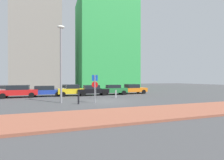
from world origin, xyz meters
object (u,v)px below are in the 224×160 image
Objects in this scene: parked_car_green at (113,89)px; parking_meter at (96,91)px; parked_car_yellow at (73,90)px; traffic_bollard_near at (116,94)px; parked_car_blue at (46,91)px; parked_car_black at (92,90)px; parked_car_orange at (132,89)px; street_lamp at (61,58)px; parked_car_red at (19,91)px; traffic_bollard_mid at (79,98)px; parking_sign_post at (95,85)px.

parking_meter is at bearing -132.49° from parked_car_green.
traffic_bollard_near is (4.72, -4.28, -0.31)m from parked_car_yellow.
parked_car_yellow is 0.98× the size of parked_car_green.
parked_car_blue is at bearing 175.84° from parked_car_yellow.
parked_car_orange is (6.45, 0.53, 0.01)m from parked_car_black.
street_lamp reaches higher than parked_car_green.
parked_car_red is 1.00× the size of parked_car_orange.
parked_car_orange is 6.30m from traffic_bollard_near.
street_lamp reaches higher than parked_car_blue.
parked_car_green is at bearing 40.44° from street_lamp.
parked_car_yellow is 5.83m from parked_car_green.
parked_car_black reaches higher than parked_car_blue.
parked_car_green is (5.83, -0.23, -0.02)m from parked_car_yellow.
parked_car_blue is 9.38m from traffic_bollard_near.
parked_car_black is at bearing 117.35° from traffic_bollard_near.
parked_car_green is at bearing -2.30° from parked_car_yellow.
parked_car_red is 4.77× the size of traffic_bollard_near.
parked_car_red is 1.15× the size of parked_car_yellow.
parked_car_black is 3.84m from parking_meter.
parked_car_orange is at bearing 32.48° from street_lamp.
parking_meter is at bearing -37.34° from parked_car_blue.
street_lamp reaches higher than parked_car_black.
parked_car_black is 3.17m from parked_car_green.
parked_car_blue is at bearing 142.66° from parking_meter.
parked_car_yellow is 0.86× the size of parked_car_orange.
traffic_bollard_near is (11.33, -4.25, -0.33)m from parked_car_red.
parking_sign_post is at bearing 5.85° from traffic_bollard_mid.
traffic_bollard_mid is (6.31, -8.02, -0.27)m from parked_car_red.
parked_car_yellow reaches higher than traffic_bollard_near.
parked_car_green reaches higher than traffic_bollard_near.
street_lamp is (-7.61, -6.49, 3.58)m from parked_car_green.
street_lamp is 6.96× the size of traffic_bollard_mid.
parked_car_red is at bearing -174.85° from parked_car_blue.
parked_car_blue is at bearing 177.00° from parked_car_green.
parking_meter is at bearing 56.74° from traffic_bollard_mid.
parked_car_black is at bearing 79.43° from parking_sign_post.
parking_sign_post is at bearing -133.83° from traffic_bollard_near.
parked_car_blue is 1.10× the size of parked_car_green.
parked_car_blue is 9.33m from parked_car_green.
parked_car_orange is 0.61× the size of street_lamp.
street_lamp is at bearing -124.75° from parked_car_black.
street_lamp reaches higher than parked_car_red.
traffic_bollard_near is (2.46, -0.14, -0.39)m from parking_meter.
parked_car_green is (12.44, -0.21, -0.04)m from parked_car_red.
parked_car_blue reaches higher than traffic_bollard_near.
street_lamp is at bearing -147.36° from parking_meter.
parked_car_blue is 0.97× the size of parked_car_orange.
parking_sign_post is 2.53× the size of traffic_bollard_mid.
parking_meter is 1.40× the size of traffic_bollard_near.
parked_car_blue reaches higher than traffic_bollard_mid.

